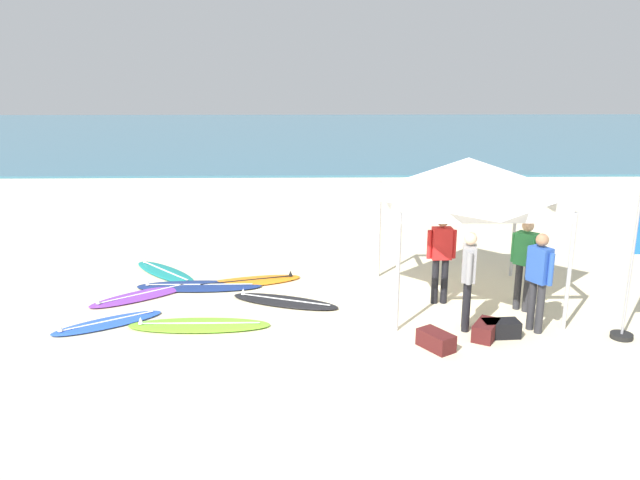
# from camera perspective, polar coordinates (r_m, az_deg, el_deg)

# --- Properties ---
(ground_plane) EXTENTS (80.00, 80.00, 0.00)m
(ground_plane) POSITION_cam_1_polar(r_m,az_deg,el_deg) (11.57, 1.71, -6.41)
(ground_plane) COLOR beige
(sea) EXTENTS (80.00, 36.00, 0.10)m
(sea) POSITION_cam_1_polar(r_m,az_deg,el_deg) (43.55, -0.36, 9.74)
(sea) COLOR #386B84
(sea) RESTS_ON ground
(canopy_tent) EXTENTS (2.99, 2.99, 2.75)m
(canopy_tent) POSITION_cam_1_polar(r_m,az_deg,el_deg) (11.75, 13.37, 5.61)
(canopy_tent) COLOR #B7B7BC
(canopy_tent) RESTS_ON ground
(surfboard_purple) EXTENTS (2.01, 1.72, 0.19)m
(surfboard_purple) POSITION_cam_1_polar(r_m,az_deg,el_deg) (12.67, -16.02, -4.89)
(surfboard_purple) COLOR purple
(surfboard_purple) RESTS_ON ground
(surfboard_orange) EXTENTS (2.35, 1.22, 0.19)m
(surfboard_orange) POSITION_cam_1_polar(r_m,az_deg,el_deg) (13.04, -6.64, -3.80)
(surfboard_orange) COLOR orange
(surfboard_orange) RESTS_ON ground
(surfboard_lime) EXTENTS (2.45, 0.66, 0.19)m
(surfboard_lime) POSITION_cam_1_polar(r_m,az_deg,el_deg) (11.02, -11.04, -7.66)
(surfboard_lime) COLOR #7AD12D
(surfboard_lime) RESTS_ON ground
(surfboard_teal) EXTENTS (1.86, 1.93, 0.19)m
(surfboard_teal) POSITION_cam_1_polar(r_m,az_deg,el_deg) (13.97, -14.03, -2.86)
(surfboard_teal) COLOR #19847F
(surfboard_teal) RESTS_ON ground
(surfboard_black) EXTENTS (2.20, 1.29, 0.19)m
(surfboard_black) POSITION_cam_1_polar(r_m,az_deg,el_deg) (11.90, -3.27, -5.62)
(surfboard_black) COLOR black
(surfboard_black) RESTS_ON ground
(surfboard_blue) EXTENTS (1.88, 1.46, 0.19)m
(surfboard_blue) POSITION_cam_1_polar(r_m,az_deg,el_deg) (11.52, -18.92, -7.19)
(surfboard_blue) COLOR blue
(surfboard_blue) RESTS_ON ground
(surfboard_navy) EXTENTS (2.54, 0.69, 0.19)m
(surfboard_navy) POSITION_cam_1_polar(r_m,az_deg,el_deg) (12.93, -11.03, -4.16)
(surfboard_navy) COLOR navy
(surfboard_navy) RESTS_ON ground
(person_red) EXTENTS (0.55, 0.23, 1.71)m
(person_red) POSITION_cam_1_polar(r_m,az_deg,el_deg) (11.80, 11.05, -1.19)
(person_red) COLOR black
(person_red) RESTS_ON ground
(person_green) EXTENTS (0.42, 0.41, 1.71)m
(person_green) POSITION_cam_1_polar(r_m,az_deg,el_deg) (11.83, 18.28, -1.65)
(person_green) COLOR #2D2D33
(person_green) RESTS_ON ground
(person_blue) EXTENTS (0.36, 0.49, 1.71)m
(person_blue) POSITION_cam_1_polar(r_m,az_deg,el_deg) (10.95, 19.41, -3.10)
(person_blue) COLOR #2D2D33
(person_blue) RESTS_ON ground
(person_grey) EXTENTS (0.29, 0.54, 1.71)m
(person_grey) POSITION_cam_1_polar(r_m,az_deg,el_deg) (10.70, 13.43, -3.06)
(person_grey) COLOR black
(person_grey) RESTS_ON ground
(gear_bag_near_tent) EXTENTS (0.62, 0.36, 0.28)m
(gear_bag_near_tent) POSITION_cam_1_polar(r_m,az_deg,el_deg) (10.84, 16.22, -7.80)
(gear_bag_near_tent) COLOR black
(gear_bag_near_tent) RESTS_ON ground
(gear_bag_by_pole) EXTENTS (0.60, 0.68, 0.28)m
(gear_bag_by_pole) POSITION_cam_1_polar(r_m,az_deg,el_deg) (10.16, 10.57, -9.03)
(gear_bag_by_pole) COLOR #4C1919
(gear_bag_by_pole) RESTS_ON ground
(gear_bag_on_sand) EXTENTS (0.58, 0.68, 0.28)m
(gear_bag_on_sand) POSITION_cam_1_polar(r_m,az_deg,el_deg) (10.71, 14.96, -7.99)
(gear_bag_on_sand) COLOR #4C1919
(gear_bag_on_sand) RESTS_ON ground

